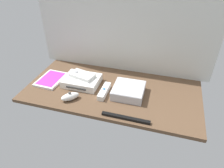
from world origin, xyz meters
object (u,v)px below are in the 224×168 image
object	(u,v)px
game_console	(82,81)
remote_wand	(104,91)
game_case	(51,79)
remote_classic_pad	(82,75)
mini_computer	(129,91)
sensor_bar	(126,118)
remote_nunchuk	(70,97)

from	to	relation	value
game_console	remote_wand	bearing A→B (deg)	-18.17
game_case	remote_classic_pad	bearing A→B (deg)	11.47
mini_computer	sensor_bar	world-z (taller)	mini_computer
game_console	mini_computer	size ratio (longest dim) A/B	1.22
game_console	remote_wand	world-z (taller)	game_console
mini_computer	remote_wand	distance (cm)	13.69
remote_nunchuk	remote_classic_pad	bearing A→B (deg)	135.39
game_case	remote_nunchuk	size ratio (longest dim) A/B	1.92
game_console	remote_wand	distance (cm)	16.82
game_case	sensor_bar	world-z (taller)	game_case
game_console	remote_classic_pad	size ratio (longest dim) A/B	1.33
game_console	mini_computer	bearing A→B (deg)	-4.38
game_case	remote_wand	bearing A→B (deg)	-2.88
mini_computer	remote_nunchuk	distance (cm)	32.21
remote_classic_pad	sensor_bar	world-z (taller)	remote_classic_pad
game_case	remote_classic_pad	xyz separation A→B (cm)	(19.87, 3.12, 4.65)
remote_nunchuk	remote_classic_pad	xyz separation A→B (cm)	(-0.01, 17.03, 3.37)
game_console	mini_computer	distance (cm)	29.36
remote_classic_pad	game_case	bearing A→B (deg)	-157.48
game_case	remote_nunchuk	distance (cm)	24.29
remote_nunchuk	game_case	bearing A→B (deg)	-169.61
game_case	sensor_bar	distance (cm)	55.90
remote_wand	game_console	bearing A→B (deg)	161.74
mini_computer	game_case	xyz separation A→B (cm)	(-49.13, 0.45, -1.88)
game_console	remote_classic_pad	distance (cm)	3.43
game_case	remote_wand	world-z (taller)	remote_wand
game_console	remote_nunchuk	size ratio (longest dim) A/B	2.06
game_case	mini_computer	bearing A→B (deg)	2.01
mini_computer	remote_wand	xyz separation A→B (cm)	(-13.32, -2.94, -1.13)
remote_nunchuk	game_console	bearing A→B (deg)	135.39
mini_computer	remote_wand	world-z (taller)	mini_computer
remote_wand	game_case	bearing A→B (deg)	174.74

